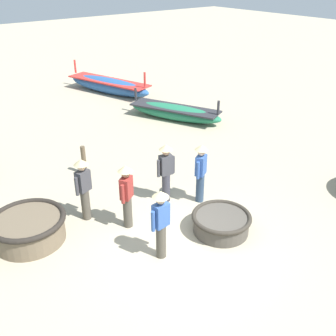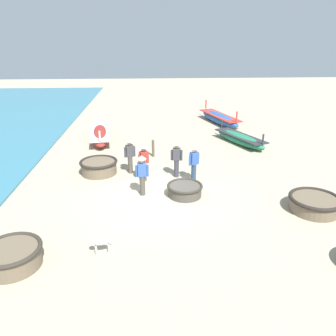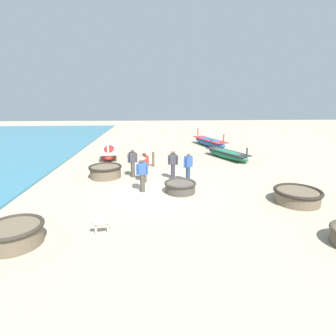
{
  "view_description": "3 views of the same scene",
  "coord_description": "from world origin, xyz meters",
  "px_view_note": "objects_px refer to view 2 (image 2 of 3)",
  "views": [
    {
      "loc": [
        -4.73,
        -5.4,
        5.77
      ],
      "look_at": [
        1.07,
        1.93,
        0.88
      ],
      "focal_mm": 42.0,
      "sensor_mm": 36.0,
      "label": 1
    },
    {
      "loc": [
        -0.3,
        -11.85,
        5.9
      ],
      "look_at": [
        0.46,
        1.03,
        0.74
      ],
      "focal_mm": 35.0,
      "sensor_mm": 36.0,
      "label": 2
    },
    {
      "loc": [
        -0.13,
        -11.19,
        4.06
      ],
      "look_at": [
        0.61,
        1.42,
        0.72
      ],
      "focal_mm": 28.0,
      "sensor_mm": 36.0,
      "label": 3
    }
  ],
  "objects_px": {
    "fisherman_crouching": "(142,173)",
    "long_boat_ochre_hull": "(240,139)",
    "fisherman_standing_right": "(177,157)",
    "coracle_far_left": "(99,166)",
    "mooring_post_inland": "(153,148)",
    "fisherman_standing_left": "(194,161)",
    "coracle_front_right": "(185,190)",
    "long_boat_blue_hull": "(100,135)",
    "long_boat_white_hull": "(220,118)",
    "fisherman_hauling": "(144,160)",
    "coracle_weathered": "(315,203)",
    "fisherman_by_coracle": "(130,153)",
    "coracle_front_left": "(12,256)",
    "dog": "(100,242)"
  },
  "relations": [
    {
      "from": "fisherman_crouching",
      "to": "long_boat_ochre_hull",
      "type": "bearing_deg",
      "value": 48.72
    },
    {
      "from": "fisherman_standing_right",
      "to": "fisherman_crouching",
      "type": "bearing_deg",
      "value": -130.81
    },
    {
      "from": "coracle_far_left",
      "to": "mooring_post_inland",
      "type": "height_order",
      "value": "mooring_post_inland"
    },
    {
      "from": "long_boat_ochre_hull",
      "to": "fisherman_standing_left",
      "type": "relative_size",
      "value": 2.48
    },
    {
      "from": "fisherman_standing_right",
      "to": "coracle_front_right",
      "type": "bearing_deg",
      "value": -84.77
    },
    {
      "from": "fisherman_standing_right",
      "to": "fisherman_crouching",
      "type": "distance_m",
      "value": 2.3
    },
    {
      "from": "long_boat_blue_hull",
      "to": "long_boat_ochre_hull",
      "type": "height_order",
      "value": "long_boat_blue_hull"
    },
    {
      "from": "coracle_front_right",
      "to": "long_boat_white_hull",
      "type": "distance_m",
      "value": 12.19
    },
    {
      "from": "long_boat_white_hull",
      "to": "long_boat_ochre_hull",
      "type": "relative_size",
      "value": 1.22
    },
    {
      "from": "coracle_far_left",
      "to": "fisherman_hauling",
      "type": "relative_size",
      "value": 1.04
    },
    {
      "from": "coracle_front_right",
      "to": "fisherman_hauling",
      "type": "height_order",
      "value": "fisherman_hauling"
    },
    {
      "from": "coracle_weathered",
      "to": "fisherman_hauling",
      "type": "height_order",
      "value": "fisherman_hauling"
    },
    {
      "from": "fisherman_standing_right",
      "to": "long_boat_blue_hull",
      "type": "bearing_deg",
      "value": 125.04
    },
    {
      "from": "coracle_front_right",
      "to": "long_boat_blue_hull",
      "type": "bearing_deg",
      "value": 118.96
    },
    {
      "from": "coracle_weathered",
      "to": "coracle_front_right",
      "type": "bearing_deg",
      "value": 161.69
    },
    {
      "from": "coracle_weathered",
      "to": "fisherman_standing_right",
      "type": "distance_m",
      "value": 5.89
    },
    {
      "from": "long_boat_white_hull",
      "to": "fisherman_by_coracle",
      "type": "height_order",
      "value": "fisherman_by_coracle"
    },
    {
      "from": "coracle_front_right",
      "to": "fisherman_hauling",
      "type": "xyz_separation_m",
      "value": [
        -1.63,
        1.57,
        0.7
      ]
    },
    {
      "from": "long_boat_white_hull",
      "to": "fisherman_crouching",
      "type": "height_order",
      "value": "fisherman_crouching"
    },
    {
      "from": "long_boat_white_hull",
      "to": "fisherman_standing_right",
      "type": "relative_size",
      "value": 3.02
    },
    {
      "from": "long_boat_blue_hull",
      "to": "fisherman_crouching",
      "type": "relative_size",
      "value": 2.9
    },
    {
      "from": "coracle_weathered",
      "to": "long_boat_ochre_hull",
      "type": "relative_size",
      "value": 0.45
    },
    {
      "from": "coracle_front_left",
      "to": "coracle_weathered",
      "type": "distance_m",
      "value": 10.1
    },
    {
      "from": "coracle_far_left",
      "to": "coracle_weathered",
      "type": "bearing_deg",
      "value": -25.95
    },
    {
      "from": "coracle_weathered",
      "to": "fisherman_by_coracle",
      "type": "bearing_deg",
      "value": 149.63
    },
    {
      "from": "coracle_front_left",
      "to": "long_boat_blue_hull",
      "type": "distance_m",
      "value": 12.0
    },
    {
      "from": "long_boat_ochre_hull",
      "to": "fisherman_standing_right",
      "type": "bearing_deg",
      "value": -131.46
    },
    {
      "from": "coracle_far_left",
      "to": "long_boat_white_hull",
      "type": "distance_m",
      "value": 11.77
    },
    {
      "from": "long_boat_white_hull",
      "to": "long_boat_blue_hull",
      "type": "xyz_separation_m",
      "value": [
        -8.18,
        -3.66,
        -0.05
      ]
    },
    {
      "from": "coracle_front_right",
      "to": "mooring_post_inland",
      "type": "distance_m",
      "value": 4.84
    },
    {
      "from": "fisherman_by_coracle",
      "to": "fisherman_hauling",
      "type": "bearing_deg",
      "value": -55.3
    },
    {
      "from": "coracle_front_left",
      "to": "coracle_far_left",
      "type": "distance_m",
      "value": 6.74
    },
    {
      "from": "fisherman_crouching",
      "to": "fisherman_by_coracle",
      "type": "bearing_deg",
      "value": 104.3
    },
    {
      "from": "long_boat_white_hull",
      "to": "long_boat_blue_hull",
      "type": "bearing_deg",
      "value": -155.87
    },
    {
      "from": "coracle_far_left",
      "to": "long_boat_ochre_hull",
      "type": "height_order",
      "value": "long_boat_ochre_hull"
    },
    {
      "from": "coracle_front_left",
      "to": "coracle_weathered",
      "type": "xyz_separation_m",
      "value": [
        9.78,
        2.54,
        -0.02
      ]
    },
    {
      "from": "long_boat_blue_hull",
      "to": "fisherman_standing_left",
      "type": "height_order",
      "value": "fisherman_standing_left"
    },
    {
      "from": "coracle_front_left",
      "to": "long_boat_blue_hull",
      "type": "height_order",
      "value": "long_boat_blue_hull"
    },
    {
      "from": "mooring_post_inland",
      "to": "coracle_weathered",
      "type": "bearing_deg",
      "value": -47.18
    },
    {
      "from": "coracle_front_left",
      "to": "fisherman_standing_right",
      "type": "height_order",
      "value": "fisherman_standing_right"
    },
    {
      "from": "coracle_front_left",
      "to": "fisherman_crouching",
      "type": "xyz_separation_m",
      "value": [
        3.52,
        4.22,
        0.63
      ]
    },
    {
      "from": "coracle_front_right",
      "to": "long_boat_blue_hull",
      "type": "height_order",
      "value": "long_boat_blue_hull"
    },
    {
      "from": "coracle_weathered",
      "to": "coracle_far_left",
      "type": "xyz_separation_m",
      "value": [
        -8.3,
        4.04,
        0.04
      ]
    },
    {
      "from": "fisherman_standing_left",
      "to": "fisherman_standing_right",
      "type": "bearing_deg",
      "value": 140.46
    },
    {
      "from": "fisherman_standing_right",
      "to": "long_boat_white_hull",
      "type": "bearing_deg",
      "value": 67.67
    },
    {
      "from": "coracle_front_right",
      "to": "coracle_weathered",
      "type": "distance_m",
      "value": 4.81
    },
    {
      "from": "coracle_front_left",
      "to": "coracle_weathered",
      "type": "bearing_deg",
      "value": 14.55
    },
    {
      "from": "fisherman_by_coracle",
      "to": "dog",
      "type": "bearing_deg",
      "value": -95.39
    },
    {
      "from": "coracle_weathered",
      "to": "fisherman_standing_left",
      "type": "relative_size",
      "value": 1.11
    },
    {
      "from": "dog",
      "to": "mooring_post_inland",
      "type": "distance_m",
      "value": 8.46
    }
  ]
}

